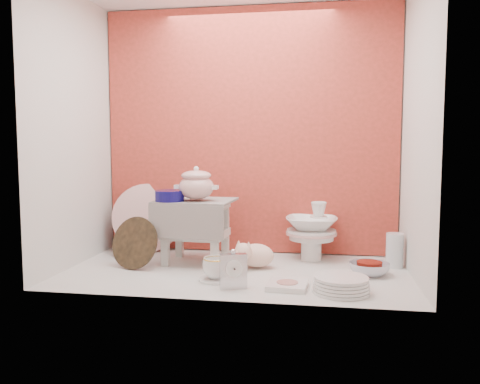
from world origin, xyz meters
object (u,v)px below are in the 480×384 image
(floral_platter, at_px, (147,218))
(crystal_bowl, at_px, (369,269))
(mantel_clock, at_px, (233,269))
(soup_tureen, at_px, (196,183))
(porcelain_tower, at_px, (311,231))
(blue_white_vase, at_px, (131,238))
(dinner_plate_stack, at_px, (341,284))
(plush_pig, at_px, (256,255))
(gold_rim_teacup, at_px, (216,268))
(step_stool, at_px, (196,231))

(floral_platter, xyz_separation_m, crystal_bowl, (1.32, -0.38, -0.18))
(mantel_clock, bearing_deg, soup_tureen, 103.52)
(floral_platter, distance_m, porcelain_tower, 1.03)
(mantel_clock, bearing_deg, blue_white_vase, 121.20)
(soup_tureen, distance_m, porcelain_tower, 0.72)
(blue_white_vase, bearing_deg, dinner_plate_stack, -24.73)
(plush_pig, bearing_deg, gold_rim_teacup, -143.31)
(floral_platter, relative_size, blue_white_vase, 2.02)
(mantel_clock, bearing_deg, floral_platter, 112.73)
(blue_white_vase, height_order, plush_pig, blue_white_vase)
(soup_tureen, distance_m, blue_white_vase, 0.59)
(plush_pig, distance_m, gold_rim_teacup, 0.33)
(soup_tureen, relative_size, crystal_bowl, 1.13)
(mantel_clock, xyz_separation_m, porcelain_tower, (0.35, 0.65, 0.08))
(dinner_plate_stack, height_order, crystal_bowl, dinner_plate_stack)
(step_stool, xyz_separation_m, crystal_bowl, (0.95, -0.13, -0.15))
(step_stool, xyz_separation_m, mantel_clock, (0.30, -0.47, -0.09))
(blue_white_vase, bearing_deg, floral_platter, 71.12)
(crystal_bowl, bearing_deg, step_stool, 172.35)
(gold_rim_teacup, bearing_deg, porcelain_tower, 49.72)
(mantel_clock, bearing_deg, dinner_plate_stack, -18.77)
(soup_tureen, relative_size, porcelain_tower, 0.68)
(blue_white_vase, distance_m, dinner_plate_stack, 1.35)
(plush_pig, xyz_separation_m, gold_rim_teacup, (-0.16, -0.28, -0.01))
(soup_tureen, bearing_deg, blue_white_vase, 160.38)
(floral_platter, height_order, gold_rim_teacup, floral_platter)
(step_stool, distance_m, mantel_clock, 0.57)
(mantel_clock, distance_m, plush_pig, 0.40)
(floral_platter, distance_m, mantel_clock, 1.00)
(step_stool, relative_size, gold_rim_teacup, 3.13)
(plush_pig, bearing_deg, step_stool, 144.39)
(plush_pig, bearing_deg, crystal_bowl, -28.00)
(plush_pig, relative_size, porcelain_tower, 0.71)
(blue_white_vase, distance_m, porcelain_tower, 1.08)
(step_stool, bearing_deg, floral_platter, 149.86)
(gold_rim_teacup, xyz_separation_m, dinner_plate_stack, (0.60, -0.10, -0.03))
(floral_platter, bearing_deg, gold_rim_teacup, -46.79)
(crystal_bowl, bearing_deg, porcelain_tower, 135.19)
(floral_platter, height_order, mantel_clock, floral_platter)
(dinner_plate_stack, bearing_deg, blue_white_vase, 155.27)
(step_stool, height_order, soup_tureen, soup_tureen)
(step_stool, distance_m, plush_pig, 0.38)
(gold_rim_teacup, bearing_deg, crystal_bowl, 17.13)
(step_stool, relative_size, mantel_clock, 2.28)
(step_stool, xyz_separation_m, dinner_plate_stack, (0.79, -0.46, -0.14))
(blue_white_vase, distance_m, gold_rim_teacup, 0.77)
(plush_pig, bearing_deg, floral_platter, 132.78)
(floral_platter, bearing_deg, blue_white_vase, -108.88)
(step_stool, bearing_deg, crystal_bowl, -4.48)
(step_stool, distance_m, porcelain_tower, 0.67)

